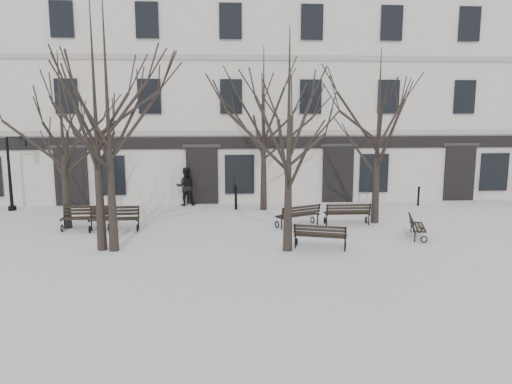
{
  "coord_description": "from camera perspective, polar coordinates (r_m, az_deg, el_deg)",
  "views": [
    {
      "loc": [
        -2.55,
        -17.29,
        4.83
      ],
      "look_at": [
        -1.11,
        3.0,
        1.4
      ],
      "focal_mm": 35.0,
      "sensor_mm": 36.0,
      "label": 1
    }
  ],
  "objects": [
    {
      "name": "bollard_b",
      "position": [
        26.24,
        18.08,
        -0.36
      ],
      "size": [
        0.13,
        0.13,
        0.98
      ],
      "color": "black",
      "rests_on": "ground"
    },
    {
      "name": "tree_5",
      "position": [
        23.58,
        0.88,
        9.5
      ],
      "size": [
        5.38,
        5.38,
        7.69
      ],
      "color": "black",
      "rests_on": "ground"
    },
    {
      "name": "building",
      "position": [
        30.37,
        0.77,
        10.85
      ],
      "size": [
        40.4,
        10.2,
        11.4
      ],
      "color": "silver",
      "rests_on": "ground"
    },
    {
      "name": "bollard_a",
      "position": [
        23.99,
        -2.32,
        -0.51
      ],
      "size": [
        0.15,
        0.15,
        1.2
      ],
      "color": "black",
      "rests_on": "ground"
    },
    {
      "name": "tree_0",
      "position": [
        17.49,
        -17.97,
        10.13
      ],
      "size": [
        5.76,
        5.76,
        8.23
      ],
      "color": "black",
      "rests_on": "ground"
    },
    {
      "name": "bench_5",
      "position": [
        19.81,
        17.83,
        -3.71
      ],
      "size": [
        1.0,
        1.69,
        0.81
      ],
      "rotation": [
        0.0,
        0.0,
        1.29
      ],
      "color": "black",
      "rests_on": "ground"
    },
    {
      "name": "bench_4",
      "position": [
        21.17,
        10.39,
        -2.36
      ],
      "size": [
        1.89,
        0.7,
        0.95
      ],
      "rotation": [
        0.0,
        0.0,
        3.13
      ],
      "color": "black",
      "rests_on": "ground"
    },
    {
      "name": "tree_4",
      "position": [
        21.29,
        -21.36,
        7.79
      ],
      "size": [
        4.94,
        4.94,
        7.06
      ],
      "color": "black",
      "rests_on": "ground"
    },
    {
      "name": "pedestrian_b",
      "position": [
        25.38,
        -7.99,
        -1.51
      ],
      "size": [
        0.99,
        0.8,
        1.92
      ],
      "primitive_type": "imported",
      "rotation": [
        0.0,
        0.0,
        3.22
      ],
      "color": "black",
      "rests_on": "ground"
    },
    {
      "name": "tree_1",
      "position": [
        17.26,
        -16.68,
        10.42
      ],
      "size": [
        5.83,
        5.83,
        8.33
      ],
      "color": "black",
      "rests_on": "ground"
    },
    {
      "name": "tree_6",
      "position": [
        21.42,
        13.86,
        8.48
      ],
      "size": [
        5.07,
        5.07,
        7.24
      ],
      "color": "black",
      "rests_on": "ground"
    },
    {
      "name": "bench_2",
      "position": [
        17.44,
        7.36,
        -4.92
      ],
      "size": [
        1.9,
        1.15,
        0.91
      ],
      "rotation": [
        0.0,
        0.0,
        2.84
      ],
      "color": "black",
      "rests_on": "ground"
    },
    {
      "name": "ground",
      "position": [
        18.14,
        4.19,
        -5.91
      ],
      "size": [
        100.0,
        100.0,
        0.0
      ],
      "primitive_type": "plane",
      "color": "silver",
      "rests_on": "ground"
    },
    {
      "name": "bench_3",
      "position": [
        21.1,
        -18.79,
        -2.74
      ],
      "size": [
        1.93,
        0.72,
        0.97
      ],
      "rotation": [
        0.0,
        0.0,
        0.01
      ],
      "color": "black",
      "rests_on": "ground"
    },
    {
      "name": "tree_2",
      "position": [
        16.6,
        3.79,
        8.87
      ],
      "size": [
        5.19,
        5.19,
        7.42
      ],
      "color": "black",
      "rests_on": "ground"
    },
    {
      "name": "lamp_post",
      "position": [
        26.21,
        -25.88,
        2.65
      ],
      "size": [
        1.14,
        0.42,
        3.66
      ],
      "color": "black",
      "rests_on": "ground"
    },
    {
      "name": "bench_0",
      "position": [
        20.6,
        -15.89,
        -2.86
      ],
      "size": [
        1.96,
        0.79,
        0.97
      ],
      "rotation": [
        0.0,
        0.0,
        0.05
      ],
      "color": "black",
      "rests_on": "ground"
    },
    {
      "name": "bench_1",
      "position": [
        20.57,
        4.87,
        -2.61
      ],
      "size": [
        1.94,
        1.36,
        0.93
      ],
      "rotation": [
        0.0,
        0.0,
        3.57
      ],
      "color": "black",
      "rests_on": "ground"
    }
  ]
}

